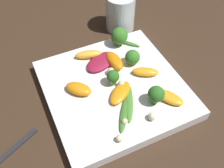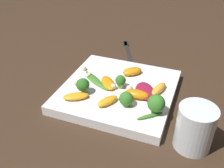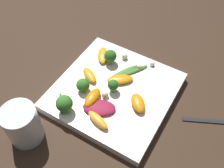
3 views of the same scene
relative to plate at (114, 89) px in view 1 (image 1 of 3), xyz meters
name	(u,v)px [view 1 (image 1 of 3)]	position (x,y,z in m)	size (l,w,h in m)	color
ground_plane	(114,93)	(0.00, 0.00, -0.01)	(2.40, 2.40, 0.00)	#382619
plate	(114,89)	(0.00, 0.00, 0.00)	(0.29, 0.29, 0.03)	white
drinking_glass	(120,12)	(-0.21, 0.12, 0.04)	(0.08, 0.08, 0.10)	white
radicchio_leaf_0	(99,62)	(-0.07, 0.00, 0.02)	(0.08, 0.09, 0.01)	maroon
orange_segment_0	(79,89)	(-0.02, -0.08, 0.02)	(0.06, 0.06, 0.02)	orange
orange_segment_1	(169,97)	(0.08, 0.09, 0.02)	(0.07, 0.06, 0.01)	orange
orange_segment_2	(89,54)	(-0.11, -0.02, 0.02)	(0.04, 0.07, 0.02)	#FCAD33
orange_segment_3	(114,61)	(-0.06, 0.03, 0.02)	(0.06, 0.03, 0.02)	orange
orange_segment_4	(119,93)	(0.03, 0.00, 0.02)	(0.07, 0.07, 0.01)	orange
orange_segment_5	(145,72)	(0.00, 0.08, 0.02)	(0.05, 0.06, 0.02)	orange
broccoli_floret_0	(132,57)	(-0.04, 0.07, 0.03)	(0.03, 0.03, 0.04)	#84AD5B
broccoli_floret_1	(119,36)	(-0.12, 0.07, 0.04)	(0.04, 0.04, 0.05)	#7A9E51
broccoli_floret_2	(156,94)	(0.08, 0.06, 0.04)	(0.03, 0.03, 0.04)	#84AD5B
broccoli_floret_3	(112,77)	(-0.01, 0.00, 0.03)	(0.03, 0.03, 0.04)	#84AD5B
arugula_sprig_0	(128,43)	(-0.11, 0.09, 0.02)	(0.06, 0.05, 0.01)	#3D7528
arugula_sprig_1	(129,103)	(0.06, 0.01, 0.02)	(0.09, 0.06, 0.01)	#47842D
arugula_sprig_2	(124,115)	(0.08, -0.02, 0.02)	(0.08, 0.06, 0.01)	#3D7528
macadamia_nut_0	(119,139)	(0.13, -0.05, 0.02)	(0.01, 0.01, 0.01)	beige
macadamia_nut_1	(121,84)	(0.01, 0.01, 0.02)	(0.02, 0.02, 0.02)	beige
macadamia_nut_2	(125,121)	(0.10, -0.02, 0.02)	(0.01, 0.01, 0.01)	beige
macadamia_nut_3	(111,71)	(-0.03, 0.01, 0.02)	(0.02, 0.02, 0.02)	beige
macadamia_nut_4	(152,116)	(0.11, 0.03, 0.02)	(0.02, 0.02, 0.02)	beige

